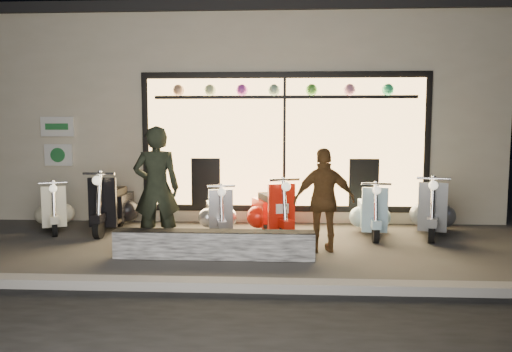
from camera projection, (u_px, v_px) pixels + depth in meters
The scene contains 12 objects.
ground at pixel (232, 247), 7.70m from camera, with size 40.00×40.00×0.00m, color #383533.
kerb at pixel (214, 285), 5.71m from camera, with size 40.00×0.25×0.12m, color slate.
shop_building at pixel (252, 116), 12.44m from camera, with size 10.20×6.23×4.20m.
graffiti_barrier at pixel (214, 245), 7.05m from camera, with size 2.83×0.28×0.40m, color black.
scooter_silver at pixel (218, 213), 8.66m from camera, with size 0.57×1.24×0.88m.
scooter_red at pixel (271, 212), 8.56m from camera, with size 0.76×1.38×1.00m.
scooter_black at pixel (114, 206), 9.01m from camera, with size 0.47×1.46×1.05m.
scooter_cream at pixel (54, 210), 9.00m from camera, with size 0.74×1.21×0.89m.
scooter_blue at pixel (371, 213), 8.61m from camera, with size 0.45×1.29×0.92m.
scooter_grey at pixel (433, 211), 8.63m from camera, with size 0.72×1.41×1.01m.
man at pixel (157, 188), 7.50m from camera, with size 0.68×0.45×1.87m, color black.
woman at pixel (324, 200), 7.38m from camera, with size 0.91×0.38×1.55m, color brown.
Camera 1 is at (0.78, -7.52, 1.89)m, focal length 35.00 mm.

